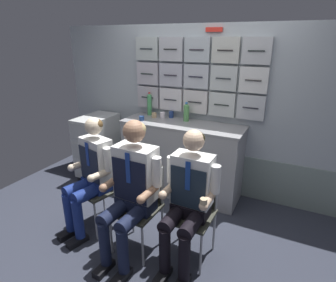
% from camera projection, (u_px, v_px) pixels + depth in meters
% --- Properties ---
extents(ground, '(4.80, 4.80, 0.04)m').
position_uv_depth(ground, '(150.00, 244.00, 2.90)').
color(ground, '#2C2F3B').
extents(galley_bulkhead, '(4.20, 0.14, 2.15)m').
position_uv_depth(galley_bulkhead, '(200.00, 110.00, 3.67)').
color(galley_bulkhead, '#A3ADB3').
rests_on(galley_bulkhead, ground).
extents(galley_counter, '(1.57, 0.53, 0.97)m').
position_uv_depth(galley_counter, '(182.00, 159.00, 3.70)').
color(galley_counter, '#9D9DA0').
rests_on(galley_counter, ground).
extents(service_trolley, '(0.40, 0.65, 0.93)m').
position_uv_depth(service_trolley, '(98.00, 145.00, 4.15)').
color(service_trolley, black).
rests_on(service_trolley, ground).
extents(folding_chair_left, '(0.49, 0.49, 0.86)m').
position_uv_depth(folding_chair_left, '(105.00, 179.00, 3.07)').
color(folding_chair_left, '#A8AAAF').
rests_on(folding_chair_left, ground).
extents(crew_member_left, '(0.49, 0.64, 1.24)m').
position_uv_depth(crew_member_left, '(91.00, 172.00, 2.90)').
color(crew_member_left, black).
rests_on(crew_member_left, ground).
extents(folding_chair_right, '(0.41, 0.42, 0.86)m').
position_uv_depth(folding_chair_right, '(142.00, 197.00, 2.72)').
color(folding_chair_right, '#A8AAAF').
rests_on(folding_chair_right, ground).
extents(crew_member_right, '(0.52, 0.65, 1.33)m').
position_uv_depth(crew_member_right, '(131.00, 185.00, 2.51)').
color(crew_member_right, black).
rests_on(crew_member_right, ground).
extents(folding_chair_by_counter, '(0.41, 0.41, 0.86)m').
position_uv_depth(folding_chair_by_counter, '(195.00, 203.00, 2.62)').
color(folding_chair_by_counter, '#A8AAAF').
rests_on(folding_chair_by_counter, ground).
extents(crew_member_by_counter, '(0.49, 0.61, 1.27)m').
position_uv_depth(crew_member_by_counter, '(188.00, 195.00, 2.43)').
color(crew_member_by_counter, black).
rests_on(crew_member_by_counter, ground).
extents(water_bottle_clear, '(0.07, 0.07, 0.24)m').
position_uv_depth(water_bottle_clear, '(186.00, 112.00, 3.59)').
color(water_bottle_clear, '#539852').
rests_on(water_bottle_clear, galley_counter).
extents(water_bottle_tall, '(0.06, 0.06, 0.32)m').
position_uv_depth(water_bottle_tall, '(149.00, 104.00, 3.86)').
color(water_bottle_tall, '#479C5A').
rests_on(water_bottle_tall, galley_counter).
extents(coffee_cup_spare, '(0.07, 0.07, 0.06)m').
position_uv_depth(coffee_cup_spare, '(154.00, 115.00, 3.77)').
color(coffee_cup_spare, tan).
rests_on(coffee_cup_spare, galley_counter).
extents(paper_cup_tan, '(0.07, 0.07, 0.06)m').
position_uv_depth(paper_cup_tan, '(142.00, 118.00, 3.64)').
color(paper_cup_tan, navy).
rests_on(paper_cup_tan, galley_counter).
extents(paper_cup_blue, '(0.06, 0.06, 0.09)m').
position_uv_depth(paper_cup_blue, '(171.00, 114.00, 3.76)').
color(paper_cup_blue, navy).
rests_on(paper_cup_blue, galley_counter).
extents(coffee_cup_white, '(0.06, 0.06, 0.08)m').
position_uv_depth(coffee_cup_white, '(163.00, 115.00, 3.74)').
color(coffee_cup_white, white).
rests_on(coffee_cup_white, galley_counter).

